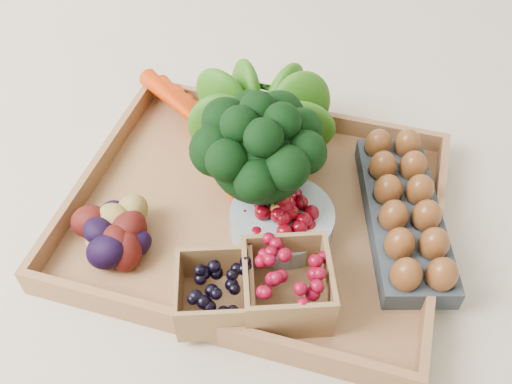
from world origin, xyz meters
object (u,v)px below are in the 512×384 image
(tray, at_px, (256,214))
(cherry_bowl, at_px, (282,221))
(broccoli, at_px, (260,176))
(egg_carton, at_px, (403,216))

(tray, distance_m, cherry_bowl, 0.06)
(tray, xyz_separation_m, broccoli, (0.00, 0.01, 0.08))
(cherry_bowl, bearing_deg, broccoli, 142.76)
(tray, xyz_separation_m, egg_carton, (0.22, 0.04, 0.03))
(cherry_bowl, bearing_deg, tray, 152.32)
(tray, xyz_separation_m, cherry_bowl, (0.05, -0.02, 0.03))
(tray, height_order, cherry_bowl, cherry_bowl)
(broccoli, xyz_separation_m, egg_carton, (0.21, 0.03, -0.06))
(egg_carton, bearing_deg, tray, 173.54)
(tray, bearing_deg, broccoli, 61.56)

